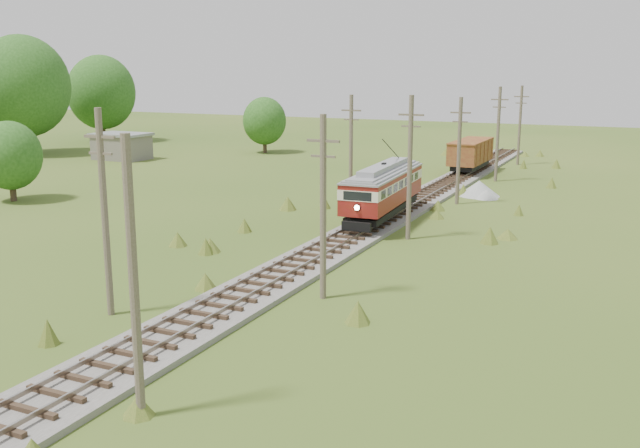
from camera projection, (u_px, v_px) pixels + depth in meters
The scene contains 17 objects.
railbed_main at pixel (377, 222), 49.01m from camera, with size 3.60×96.00×0.57m.
streetcar at pixel (383, 187), 49.51m from camera, with size 3.43×11.76×5.33m.
gondola at pixel (471, 153), 72.38m from camera, with size 2.85×8.65×2.87m.
gravel_pile at pixel (480, 189), 59.89m from camera, with size 3.61×3.82×1.31m.
utility_pole_r_1 at pixel (134, 281), 21.17m from camera, with size 0.30×0.30×8.80m.
utility_pole_r_2 at pixel (323, 206), 32.58m from camera, with size 1.60×0.30×8.60m.
utility_pole_r_3 at pixel (410, 166), 44.08m from camera, with size 1.60×0.30×9.00m.
utility_pole_r_4 at pixel (459, 150), 55.72m from camera, with size 1.60×0.30×8.40m.
utility_pole_r_5 at pixel (498, 133), 67.00m from camera, with size 1.60×0.30×8.90m.
utility_pole_r_6 at pixel (520, 124), 78.61m from camera, with size 1.60×0.30×8.70m.
utility_pole_l_a at pixel (104, 211), 30.33m from camera, with size 1.60×0.30×9.00m.
utility_pole_l_b at pixel (351, 149), 55.27m from camera, with size 1.60×0.30×8.60m.
tree_left_4 at pixel (23, 86), 87.30m from camera, with size 11.34×11.34×14.61m.
tree_left_5 at pixel (101, 92), 102.54m from camera, with size 9.66×9.66×12.44m.
tree_mid_a at pixel (265, 121), 89.85m from camera, with size 5.46×5.46×7.03m.
tree_mid_c at pixel (10, 156), 57.13m from camera, with size 5.04×5.04×6.49m.
shed at pixel (122, 146), 83.85m from camera, with size 6.40×4.40×3.10m.
Camera 1 is at (16.73, -11.04, 10.62)m, focal length 40.00 mm.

